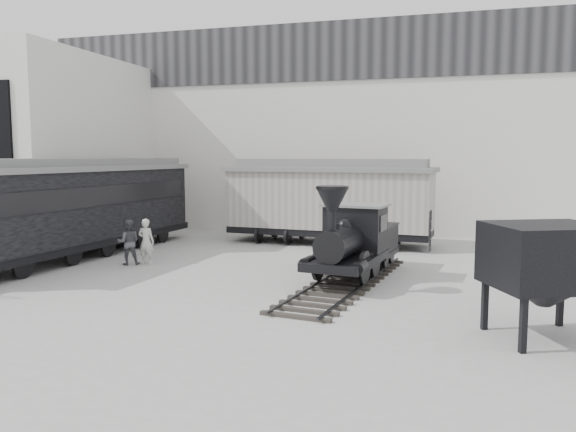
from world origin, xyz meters
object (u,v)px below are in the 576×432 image
(visitor_a, at_px, (146,241))
(visitor_b, at_px, (128,242))
(locomotive, at_px, (352,245))
(coal_hopper, at_px, (546,264))
(boxcar, at_px, (329,200))
(passenger_coach, at_px, (76,207))

(visitor_a, bearing_deg, visitor_b, 24.96)
(locomotive, height_order, visitor_b, locomotive)
(coal_hopper, bearing_deg, visitor_a, 133.25)
(locomotive, bearing_deg, visitor_b, -174.20)
(visitor_a, relative_size, coal_hopper, 0.59)
(visitor_a, bearing_deg, locomotive, 174.89)
(locomotive, relative_size, coal_hopper, 3.05)
(boxcar, xyz_separation_m, visitor_b, (-6.32, -7.16, -1.23))
(passenger_coach, relative_size, visitor_a, 8.02)
(locomotive, xyz_separation_m, coal_hopper, (5.16, -4.89, 0.54))
(visitor_a, height_order, visitor_b, visitor_a)
(passenger_coach, bearing_deg, coal_hopper, -15.37)
(passenger_coach, bearing_deg, visitor_b, -12.47)
(locomotive, relative_size, visitor_a, 5.18)
(passenger_coach, bearing_deg, locomotive, -1.27)
(locomotive, distance_m, visitor_a, 8.08)
(coal_hopper, bearing_deg, boxcar, 96.98)
(visitor_b, bearing_deg, visitor_a, 178.88)
(passenger_coach, bearing_deg, boxcar, 38.75)
(boxcar, bearing_deg, coal_hopper, -54.21)
(boxcar, xyz_separation_m, coal_hopper, (7.49, -12.34, -0.39))
(visitor_a, distance_m, visitor_b, 0.66)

